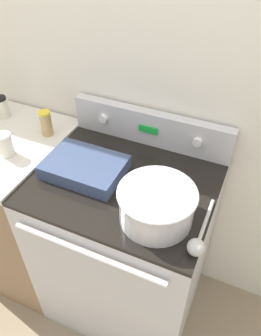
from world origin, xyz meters
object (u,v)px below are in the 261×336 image
object	(u,v)px
spice_jar_yellow_cap	(46,123)
spice_jar_black_cap	(2,107)
ladle	(198,243)
casserole_dish	(85,166)
mixing_bowl	(157,204)
spice_jar_white_cap	(5,145)

from	to	relation	value
spice_jar_yellow_cap	spice_jar_black_cap	size ratio (longest dim) A/B	1.12
ladle	casserole_dish	bearing A→B (deg)	161.74
ladle	spice_jar_yellow_cap	world-z (taller)	spice_jar_yellow_cap
casserole_dish	spice_jar_yellow_cap	xyz separation A→B (m)	(-0.29, 0.16, 0.04)
mixing_bowl	spice_jar_black_cap	world-z (taller)	mixing_bowl
spice_jar_white_cap	spice_jar_yellow_cap	bearing A→B (deg)	70.87
ladle	spice_jar_black_cap	xyz separation A→B (m)	(-1.13, 0.37, 0.04)
mixing_bowl	spice_jar_white_cap	xyz separation A→B (m)	(-0.73, 0.06, -0.01)
mixing_bowl	ladle	xyz separation A→B (m)	(0.17, -0.06, -0.05)
casserole_dish	spice_jar_white_cap	size ratio (longest dim) A/B	2.99
casserole_dish	spice_jar_yellow_cap	world-z (taller)	spice_jar_yellow_cap
spice_jar_yellow_cap	spice_jar_black_cap	world-z (taller)	spice_jar_yellow_cap
spice_jar_white_cap	spice_jar_black_cap	distance (m)	0.33
casserole_dish	mixing_bowl	bearing A→B (deg)	-17.19
casserole_dish	ladle	size ratio (longest dim) A/B	1.16
casserole_dish	spice_jar_yellow_cap	bearing A→B (deg)	151.85
mixing_bowl	ladle	world-z (taller)	mixing_bowl
casserole_dish	spice_jar_black_cap	xyz separation A→B (m)	(-0.59, 0.20, 0.03)
spice_jar_black_cap	mixing_bowl	bearing A→B (deg)	-17.82
ladle	spice_jar_white_cap	world-z (taller)	spice_jar_white_cap
spice_jar_black_cap	spice_jar_yellow_cap	bearing A→B (deg)	-7.13
ladle	spice_jar_white_cap	xyz separation A→B (m)	(-0.90, 0.13, 0.04)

